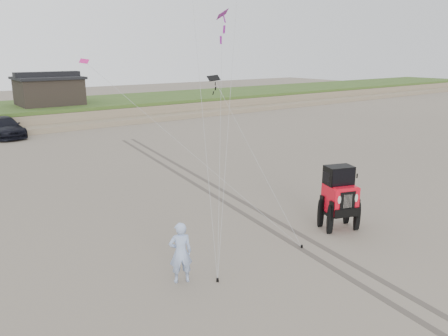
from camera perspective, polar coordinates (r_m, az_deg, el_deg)
The scene contains 10 objects.
ground at distance 16.44m, azimuth 8.46°, elevation -10.58°, with size 160.00×160.00×0.00m, color #6B6054.
dune_ridge at distance 49.42m, azimuth -24.02°, elevation 6.43°, with size 160.00×14.25×1.73m.
cabin at distance 49.16m, azimuth -21.90°, elevation 9.45°, with size 6.40×5.40×3.35m.
truck_c at distance 41.63m, azimuth -26.79°, elevation 4.78°, with size 2.35×5.78×1.68m, color black.
jeep at distance 18.35m, azimuth 14.84°, elevation -4.64°, with size 2.42×5.62×2.09m, color red, non-canonical shape.
man at distance 13.88m, azimuth -5.70°, elevation -10.94°, with size 0.73×0.48×2.00m, color #97AEEA.
kite_flock at distance 25.11m, azimuth -1.61°, elevation 19.94°, with size 9.37×7.53×6.15m.
stake_main at distance 14.24m, azimuth -0.85°, elevation -14.42°, with size 0.08×0.08×0.12m, color black.
stake_aux at distance 16.68m, azimuth 10.12°, elevation -10.05°, with size 0.08×0.08×0.12m, color black.
tire_tracks at distance 23.38m, azimuth -1.94°, elevation -2.58°, with size 5.22×29.74×0.01m.
Camera 1 is at (-10.66, -10.35, 7.04)m, focal length 35.00 mm.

